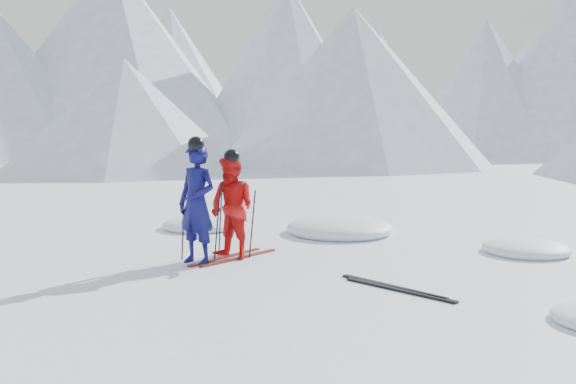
# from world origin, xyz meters

# --- Properties ---
(ground) EXTENTS (160.00, 160.00, 0.00)m
(ground) POSITION_xyz_m (0.00, 0.00, 0.00)
(ground) COLOR white
(ground) RESTS_ON ground
(mountain_range) EXTENTS (106.15, 62.94, 15.53)m
(mountain_range) POSITION_xyz_m (5.71, 35.31, 6.72)
(mountain_range) COLOR #B2BCD1
(mountain_range) RESTS_ON ground
(skier_blue) EXTENTS (0.81, 0.67, 1.91)m
(skier_blue) POSITION_xyz_m (-2.88, -0.21, 0.95)
(skier_blue) COLOR #0D0D4E
(skier_blue) RESTS_ON ground
(skier_red) EXTENTS (1.01, 0.92, 1.69)m
(skier_red) POSITION_xyz_m (-2.46, 0.26, 0.85)
(skier_red) COLOR red
(skier_red) RESTS_ON ground
(pole_blue_left) EXTENTS (0.13, 0.09, 1.27)m
(pole_blue_left) POSITION_xyz_m (-3.18, -0.06, 0.64)
(pole_blue_left) COLOR black
(pole_blue_left) RESTS_ON ground
(pole_blue_right) EXTENTS (0.13, 0.07, 1.27)m
(pole_blue_right) POSITION_xyz_m (-2.63, 0.04, 0.64)
(pole_blue_right) COLOR black
(pole_blue_right) RESTS_ON ground
(pole_red_left) EXTENTS (0.11, 0.09, 1.13)m
(pole_red_left) POSITION_xyz_m (-2.76, 0.51, 0.56)
(pole_red_left) COLOR black
(pole_red_left) RESTS_ON ground
(pole_red_right) EXTENTS (0.11, 0.08, 1.13)m
(pole_red_right) POSITION_xyz_m (-2.16, 0.41, 0.56)
(pole_red_right) COLOR black
(pole_red_right) RESTS_ON ground
(ski_worn_left) EXTENTS (0.72, 1.61, 0.03)m
(ski_worn_left) POSITION_xyz_m (-2.58, 0.26, 0.01)
(ski_worn_left) COLOR black
(ski_worn_left) RESTS_ON ground
(ski_worn_right) EXTENTS (0.83, 1.57, 0.03)m
(ski_worn_right) POSITION_xyz_m (-2.34, 0.26, 0.01)
(ski_worn_right) COLOR black
(ski_worn_right) RESTS_ON ground
(ski_loose_a) EXTENTS (1.48, 1.00, 0.03)m
(ski_loose_a) POSITION_xyz_m (0.24, -1.00, 0.01)
(ski_loose_a) COLOR black
(ski_loose_a) RESTS_ON ground
(ski_loose_b) EXTENTS (1.51, 0.95, 0.03)m
(ski_loose_b) POSITION_xyz_m (0.34, -1.15, 0.01)
(ski_loose_b) COLOR black
(ski_loose_b) RESTS_ON ground
(snow_lumps) EXTENTS (8.12, 6.70, 0.48)m
(snow_lumps) POSITION_xyz_m (-0.94, 2.46, 0.00)
(snow_lumps) COLOR white
(snow_lumps) RESTS_ON ground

